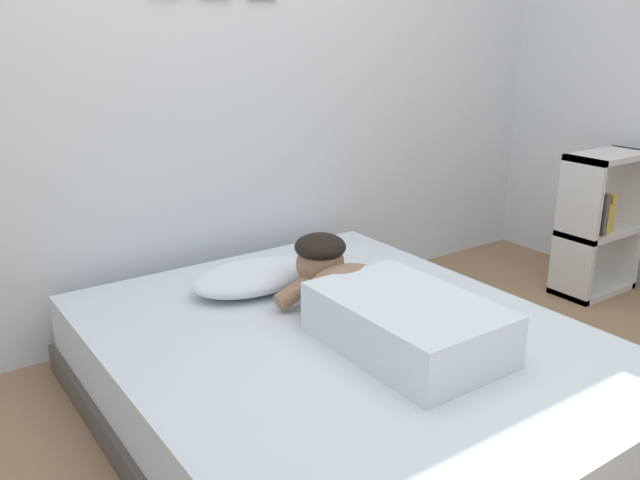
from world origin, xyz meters
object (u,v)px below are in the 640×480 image
object	(u,v)px
bed	(344,377)
bookshelf	(598,223)
pillow	(253,277)
cell_phone	(463,334)
coffee_cup	(344,279)
person_lying	(380,305)

from	to	relation	value
bed	bookshelf	xyz separation A→B (m)	(1.81, 0.20, 0.22)
pillow	bed	bearing A→B (deg)	-83.56
cell_phone	bookshelf	xyz separation A→B (m)	(1.48, 0.45, 0.04)
bed	coffee_cup	world-z (taller)	coffee_cup
coffee_cup	cell_phone	world-z (taller)	coffee_cup
coffee_cup	bookshelf	size ratio (longest dim) A/B	0.17
bed	person_lying	world-z (taller)	person_lying
person_lying	bookshelf	distance (m)	1.73
bed	pillow	xyz separation A→B (m)	(-0.06, 0.54, 0.23)
person_lying	cell_phone	distance (m)	0.31
person_lying	cell_phone	xyz separation A→B (m)	(0.23, -0.18, -0.10)
person_lying	coffee_cup	world-z (taller)	person_lying
coffee_cup	bookshelf	bearing A→B (deg)	-5.30
pillow	coffee_cup	bearing A→B (deg)	-31.48
pillow	person_lying	xyz separation A→B (m)	(0.17, -0.60, 0.05)
cell_phone	bookshelf	size ratio (longest dim) A/B	0.19
bed	pillow	size ratio (longest dim) A/B	3.75
pillow	bookshelf	xyz separation A→B (m)	(1.87, -0.34, -0.01)
pillow	bookshelf	bearing A→B (deg)	-10.25
coffee_cup	cell_phone	size ratio (longest dim) A/B	0.89
bed	bookshelf	distance (m)	1.84
person_lying	bookshelf	bearing A→B (deg)	8.79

